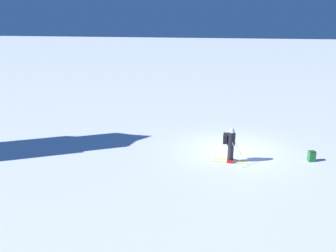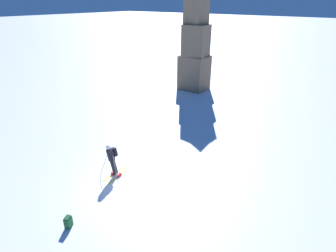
# 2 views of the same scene
# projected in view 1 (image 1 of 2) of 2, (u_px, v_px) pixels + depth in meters

# --- Properties ---
(ground_plane) EXTENTS (300.00, 300.00, 0.00)m
(ground_plane) POSITION_uv_depth(u_px,v_px,m) (233.00, 151.00, 16.03)
(ground_plane) COLOR white
(skier) EXTENTS (1.29, 1.63, 1.72)m
(skier) POSITION_uv_depth(u_px,v_px,m) (230.00, 143.00, 14.34)
(skier) COLOR yellow
(skier) RESTS_ON ground
(spare_backpack) EXTENTS (0.32, 0.36, 0.50)m
(spare_backpack) POSITION_uv_depth(u_px,v_px,m) (312.00, 156.00, 14.74)
(spare_backpack) COLOR #236633
(spare_backpack) RESTS_ON ground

